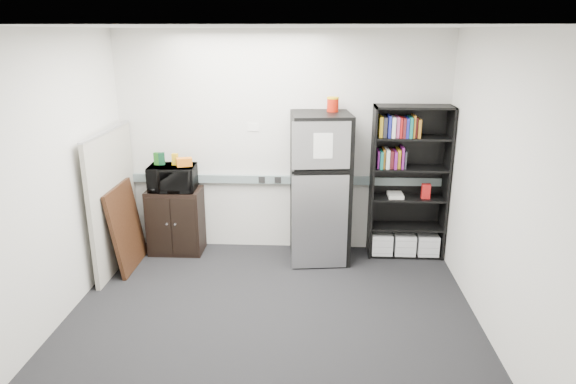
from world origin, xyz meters
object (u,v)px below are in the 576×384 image
(bookshelf, at_px, (408,184))
(refrigerator, at_px, (320,188))
(cabinet, at_px, (176,221))
(cubicle_partition, at_px, (113,200))
(microwave, at_px, (173,178))

(bookshelf, xyz_separation_m, refrigerator, (-1.06, -0.14, -0.03))
(bookshelf, height_order, refrigerator, bookshelf)
(cabinet, relative_size, refrigerator, 0.46)
(cubicle_partition, relative_size, microwave, 2.94)
(bookshelf, distance_m, cabinet, 2.88)
(bookshelf, distance_m, cubicle_partition, 3.46)
(refrigerator, bearing_deg, microwave, 171.48)
(microwave, height_order, refrigerator, refrigerator)
(refrigerator, bearing_deg, cubicle_partition, -178.27)
(cubicle_partition, xyz_separation_m, microwave, (0.59, 0.40, 0.16))
(microwave, xyz_separation_m, refrigerator, (1.78, -0.06, -0.08))
(cubicle_partition, bearing_deg, cabinet, 35.53)
(bookshelf, height_order, cabinet, bookshelf)
(cabinet, bearing_deg, microwave, -90.00)
(cubicle_partition, distance_m, cabinet, 0.83)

